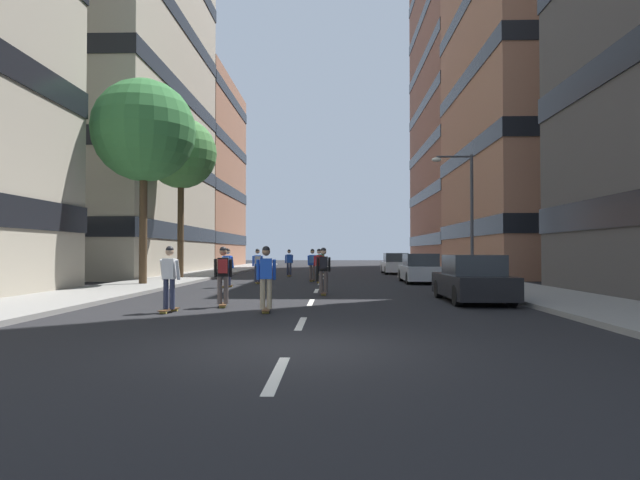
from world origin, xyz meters
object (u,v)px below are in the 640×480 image
(street_tree_mid, at_px, (144,131))
(skater_9, at_px, (266,276))
(skater_2, at_px, (258,264))
(skater_7, at_px, (289,261))
(street_tree_near, at_px, (181,154))
(skater_1, at_px, (227,265))
(skater_0, at_px, (323,268))
(skater_5, at_px, (223,272))
(parked_car_near, at_px, (420,269))
(parked_car_far, at_px, (395,264))
(streetlamp_right, at_px, (465,203))
(parked_car_mid, at_px, (472,280))
(skater_8, at_px, (312,263))
(skater_4, at_px, (319,263))
(skater_3, at_px, (169,276))
(skater_6, at_px, (321,260))

(street_tree_mid, height_order, skater_9, street_tree_mid)
(skater_2, relative_size, skater_7, 1.00)
(street_tree_near, distance_m, skater_1, 10.04)
(street_tree_near, distance_m, skater_0, 15.09)
(skater_5, bearing_deg, parked_car_near, 57.90)
(parked_car_far, distance_m, skater_2, 14.77)
(parked_car_far, bearing_deg, streetlamp_right, -78.95)
(parked_car_near, distance_m, parked_car_far, 11.28)
(skater_1, bearing_deg, street_tree_near, 121.52)
(parked_car_mid, relative_size, skater_2, 2.47)
(parked_car_near, height_order, skater_2, skater_2)
(street_tree_near, bearing_deg, skater_9, -66.60)
(street_tree_near, distance_m, skater_8, 10.11)
(skater_4, relative_size, skater_7, 1.00)
(skater_3, bearing_deg, skater_2, 87.82)
(parked_car_mid, bearing_deg, skater_6, 105.28)
(parked_car_near, relative_size, streetlamp_right, 0.68)
(parked_car_mid, distance_m, skater_6, 20.62)
(parked_car_near, distance_m, skater_4, 5.28)
(parked_car_far, distance_m, streetlamp_right, 12.28)
(parked_car_mid, height_order, skater_3, skater_3)
(parked_car_near, relative_size, parked_car_far, 1.00)
(street_tree_near, height_order, skater_9, street_tree_near)
(skater_0, height_order, skater_2, same)
(skater_7, bearing_deg, parked_car_far, 29.35)
(skater_0, relative_size, skater_3, 1.00)
(parked_car_near, height_order, skater_6, skater_6)
(skater_5, bearing_deg, skater_4, 78.35)
(parked_car_near, xyz_separation_m, skater_1, (-9.32, -3.89, 0.32))
(street_tree_mid, distance_m, skater_8, 10.89)
(streetlamp_right, xyz_separation_m, skater_2, (-10.64, -0.59, -3.12))
(skater_4, xyz_separation_m, skater_9, (-1.03, -13.31, -0.03))
(street_tree_near, relative_size, skater_4, 5.22)
(parked_car_far, relative_size, skater_7, 2.47)
(parked_car_mid, distance_m, street_tree_mid, 16.62)
(skater_1, distance_m, skater_5, 8.59)
(street_tree_mid, bearing_deg, street_tree_near, 90.00)
(street_tree_near, bearing_deg, skater_2, -35.93)
(skater_5, bearing_deg, skater_0, 56.73)
(parked_car_near, relative_size, skater_0, 2.47)
(street_tree_mid, relative_size, skater_6, 5.38)
(street_tree_near, distance_m, skater_6, 12.09)
(skater_0, bearing_deg, street_tree_near, 128.48)
(streetlamp_right, relative_size, skater_3, 3.65)
(street_tree_near, distance_m, skater_4, 10.76)
(skater_1, relative_size, skater_7, 1.00)
(street_tree_near, xyz_separation_m, skater_1, (4.08, -6.66, -6.31))
(parked_car_near, xyz_separation_m, skater_4, (-5.26, -0.35, 0.32))
(skater_3, height_order, skater_4, same)
(street_tree_near, xyz_separation_m, street_tree_mid, (0.00, -6.05, -0.04))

